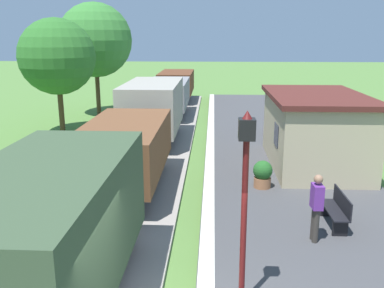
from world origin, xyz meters
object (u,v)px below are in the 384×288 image
object	(u,v)px
bench_near_hut	(337,209)
bench_down_platform	(277,124)
lamp_post_near	(245,176)
tree_field_distant	(95,40)
station_hut	(314,130)
potted_planter	(263,174)
person_waiting	(316,205)
tree_field_left	(57,57)
freight_train	(151,115)

from	to	relation	value
bench_near_hut	bench_down_platform	size ratio (longest dim) A/B	1.00
bench_near_hut	lamp_post_near	size ratio (longest dim) A/B	0.41
bench_near_hut	tree_field_distant	bearing A→B (deg)	122.98
station_hut	tree_field_distant	distance (m)	16.47
potted_planter	station_hut	bearing A→B (deg)	49.94
person_waiting	lamp_post_near	xyz separation A→B (m)	(-1.95, -2.64, 1.62)
tree_field_distant	bench_down_platform	bearing A→B (deg)	-28.77
station_hut	bench_near_hut	xyz separation A→B (m)	(-0.60, -5.47, -0.93)
bench_near_hut	person_waiting	world-z (taller)	person_waiting
person_waiting	bench_near_hut	bearing A→B (deg)	-134.13
bench_down_platform	person_waiting	size ratio (longest dim) A/B	0.88
person_waiting	lamp_post_near	bearing A→B (deg)	50.87
bench_down_platform	tree_field_left	size ratio (longest dim) A/B	0.25
lamp_post_near	tree_field_left	size ratio (longest dim) A/B	0.61
freight_train	station_hut	size ratio (longest dim) A/B	5.62
person_waiting	potted_planter	distance (m)	3.82
station_hut	lamp_post_near	size ratio (longest dim) A/B	1.57
lamp_post_near	person_waiting	bearing A→B (deg)	53.51
potted_planter	tree_field_distant	bearing A→B (deg)	123.52
bench_down_platform	potted_planter	bearing A→B (deg)	-101.54
bench_down_platform	person_waiting	distance (m)	11.74
tree_field_distant	potted_planter	bearing A→B (deg)	-56.48
tree_field_distant	lamp_post_near	bearing A→B (deg)	-68.09
bench_near_hut	potted_planter	bearing A→B (deg)	120.17
station_hut	tree_field_left	distance (m)	13.52
station_hut	lamp_post_near	bearing A→B (deg)	-110.31
station_hut	person_waiting	bearing A→B (deg)	-102.22
freight_train	tree_field_distant	world-z (taller)	tree_field_distant
freight_train	tree_field_left	size ratio (longest dim) A/B	5.38
station_hut	bench_near_hut	size ratio (longest dim) A/B	3.87
bench_down_platform	bench_near_hut	bearing A→B (deg)	-90.00
bench_down_platform	potted_planter	xyz separation A→B (m)	(-1.64, -8.01, 0.00)
freight_train	potted_planter	xyz separation A→B (m)	(4.57, -5.97, -0.80)
station_hut	lamp_post_near	world-z (taller)	lamp_post_near
freight_train	lamp_post_near	xyz separation A→B (m)	(3.47, -12.31, 1.28)
station_hut	tree_field_distant	xyz separation A→B (m)	(-11.51, 11.35, 3.20)
station_hut	potted_planter	size ratio (longest dim) A/B	6.33
bench_near_hut	tree_field_distant	world-z (taller)	tree_field_distant
person_waiting	lamp_post_near	size ratio (longest dim) A/B	0.46
bench_near_hut	bench_down_platform	world-z (taller)	same
bench_down_platform	tree_field_left	bearing A→B (deg)	177.96
tree_field_left	potted_planter	bearing A→B (deg)	-40.80
freight_train	potted_planter	distance (m)	7.56
lamp_post_near	tree_field_distant	size ratio (longest dim) A/B	0.51
station_hut	freight_train	bearing A→B (deg)	153.99
potted_planter	tree_field_left	world-z (taller)	tree_field_left
potted_planter	tree_field_left	distance (m)	13.32
freight_train	bench_near_hut	size ratio (longest dim) A/B	21.73
bench_near_hut	tree_field_left	bearing A→B (deg)	135.40
bench_down_platform	lamp_post_near	bearing A→B (deg)	-100.78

